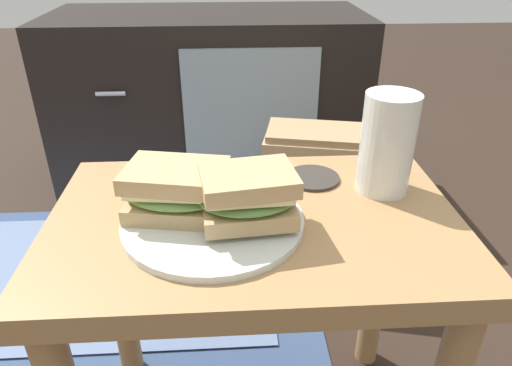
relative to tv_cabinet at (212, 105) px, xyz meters
name	(u,v)px	position (x,y,z in m)	size (l,w,h in m)	color
side_table	(254,268)	(0.09, -0.95, 0.08)	(0.56, 0.36, 0.46)	#A37A4C
tv_cabinet	(212,105)	(0.00, 0.00, 0.00)	(0.96, 0.46, 0.58)	black
area_rug	(85,275)	(-0.33, -0.50, -0.29)	(1.18, 0.65, 0.01)	#384C72
plate	(213,221)	(0.03, -0.97, 0.17)	(0.24, 0.24, 0.01)	silver
sandwich_front	(177,192)	(-0.01, -0.95, 0.21)	(0.15, 0.12, 0.07)	tan
sandwich_back	(248,196)	(0.08, -0.98, 0.22)	(0.13, 0.10, 0.07)	tan
beer_glass	(387,144)	(0.28, -0.89, 0.24)	(0.08, 0.08, 0.15)	silver
coaster	(313,178)	(0.18, -0.85, 0.17)	(0.08, 0.08, 0.01)	#332D28
paper_bag	(310,203)	(0.25, -0.49, -0.09)	(0.25, 0.17, 0.40)	tan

